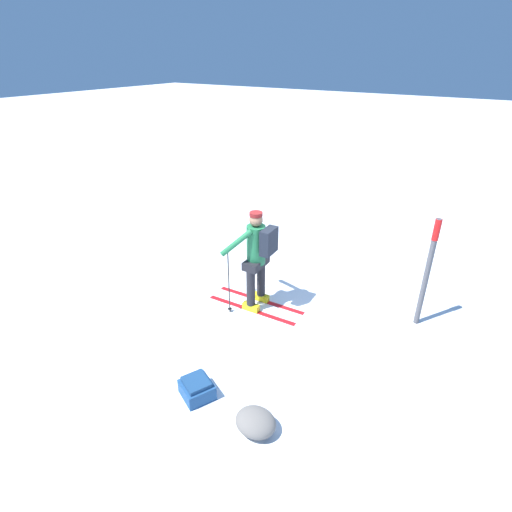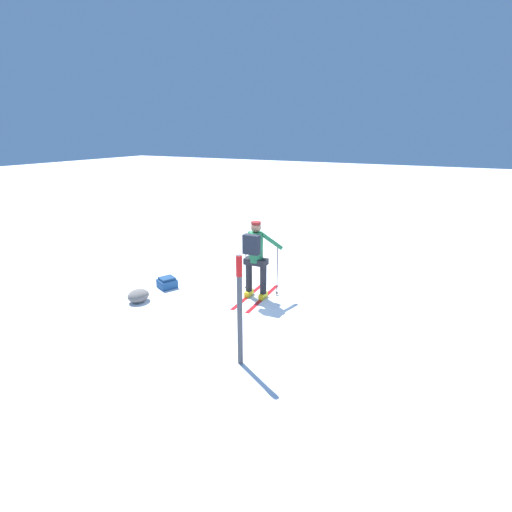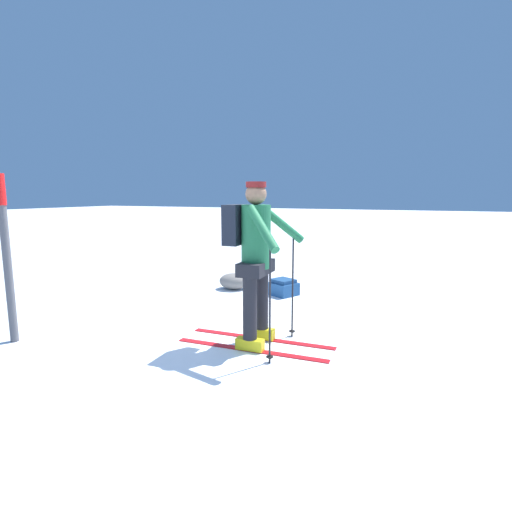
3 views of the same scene
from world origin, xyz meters
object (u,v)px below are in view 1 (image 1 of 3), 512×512
at_px(skier, 257,255).
at_px(dropped_backpack, 197,388).
at_px(rock_boulder, 256,422).
at_px(trail_marker, 429,266).

distance_m(skier, dropped_backpack, 2.42).
bearing_deg(rock_boulder, trail_marker, 71.28).
bearing_deg(skier, dropped_backpack, -77.96).
bearing_deg(rock_boulder, dropped_backpack, 177.62).
xyz_separation_m(dropped_backpack, rock_boulder, (0.95, -0.04, 0.01)).
relative_size(skier, rock_boulder, 3.51).
relative_size(dropped_backpack, rock_boulder, 1.04).
height_order(dropped_backpack, trail_marker, trail_marker).
height_order(skier, rock_boulder, skier).
relative_size(trail_marker, rock_boulder, 3.69).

